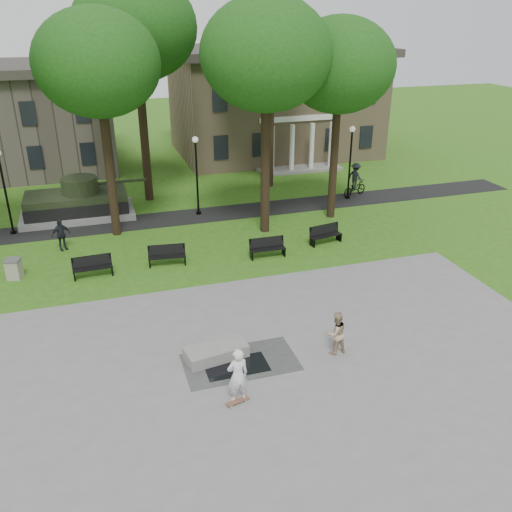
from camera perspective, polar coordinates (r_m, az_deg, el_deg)
The scene contains 26 objects.
ground at distance 22.35m, azimuth -0.78°, elevation -6.14°, with size 120.00×120.00×0.00m, color #2B5C15.
plaza at distance 18.44m, azimuth 3.81°, elevation -13.71°, with size 22.00×16.00×0.02m, color gray.
footpath at distance 32.94m, azimuth -6.80°, elevation 4.16°, with size 44.00×2.60×0.01m, color black.
building_right at distance 47.55m, azimuth 1.84°, elevation 16.06°, with size 17.00×12.00×8.60m.
building_left at distance 45.92m, azimuth -24.69°, elevation 12.65°, with size 15.00×10.00×7.20m, color #4C443D.
tree_1 at distance 29.03m, azimuth -16.35°, elevation 18.83°, with size 6.20×6.20×11.63m.
tree_2 at distance 28.44m, azimuth 1.07°, elevation 20.37°, with size 6.60×6.60×12.16m.
tree_3 at distance 31.11m, azimuth 8.79°, elevation 19.15°, with size 6.00×6.00×11.19m.
tree_4 at distance 34.60m, azimuth -12.63°, elevation 22.38°, with size 7.20×7.20×13.50m.
tree_5 at distance 36.94m, azimuth 1.62°, elevation 21.90°, with size 6.40×6.40×12.44m.
lamp_left at distance 32.23m, azimuth -25.00°, elevation 6.77°, with size 0.36×0.36×4.73m.
lamp_mid at distance 32.45m, azimuth -6.27°, elevation 9.05°, with size 0.36×0.36×4.73m.
lamp_right at distance 35.67m, azimuth 9.91°, elevation 10.26°, with size 0.36×0.36×4.73m.
tank_monument at distance 34.11m, azimuth -18.28°, elevation 5.31°, with size 7.45×3.40×2.40m.
puddle at distance 19.34m, azimuth -2.06°, elevation -11.54°, with size 2.20×1.20×0.00m, color black.
concrete_block at distance 19.70m, azimuth -4.21°, elevation -10.05°, with size 2.20×1.00×0.45m, color gray.
skateboard at distance 17.81m, azimuth -1.95°, elevation -15.09°, with size 0.78×0.20×0.07m, color brown.
skateboarder at distance 17.36m, azimuth -1.93°, elevation -12.43°, with size 0.70×0.46×1.91m, color white.
friend_watching at distance 19.78m, azimuth 8.42°, elevation -8.03°, with size 0.80×0.62×1.65m, color tan.
pedestrian_walker at distance 29.56m, azimuth -19.85°, elevation 2.12°, with size 0.99×0.41×1.69m, color black.
cyclist at distance 36.77m, azimuth 10.39°, elevation 7.61°, with size 2.16×1.45×2.24m.
park_bench_0 at distance 26.28m, azimuth -16.84°, elevation -1.02°, with size 1.82×0.59×1.00m.
park_bench_1 at distance 26.67m, azimuth -9.39°, elevation 0.14°, with size 1.84×0.73×1.00m.
park_bench_2 at distance 27.15m, azimuth 1.18°, elevation 0.95°, with size 1.81×0.55×1.00m.
park_bench_3 at distance 29.00m, azimuth 7.31°, elevation 2.34°, with size 1.85×0.85×1.00m.
trash_bin at distance 27.38m, azimuth -24.12°, elevation -1.23°, with size 0.81×0.81×0.96m.
Camera 1 is at (-5.45, -18.41, 11.43)m, focal length 38.00 mm.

